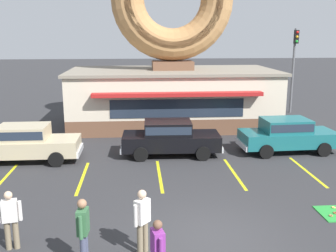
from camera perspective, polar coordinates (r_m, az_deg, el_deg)
The scene contains 19 objects.
ground_plane at distance 11.21m, azimuth 6.29°, elevation -15.91°, with size 160.00×160.00×0.00m, color #2D2D30.
donut_shop_building at distance 23.71m, azimuth 0.65°, elevation 9.11°, with size 12.30×6.75×10.96m.
mini_donut_near_right at distance 13.47m, azimuth 23.08°, elevation -11.52°, with size 0.13×0.13×0.04m, color brown.
mini_donut_far_centre at distance 13.84m, azimuth 22.91°, elevation -10.83°, with size 0.13×0.13×0.04m, color #E5C666.
mini_donut_far_right at distance 13.23m, azimuth 22.58°, elevation -11.92°, with size 0.13×0.13×0.04m, color #A5724C.
car_black at distance 17.92m, azimuth 0.28°, elevation -1.55°, with size 4.62×2.10×1.60m.
car_champagne at distance 18.15m, azimuth -19.90°, elevation -2.17°, with size 4.57×1.99×1.60m.
car_teal at distance 19.24m, azimuth 16.89°, elevation -1.10°, with size 4.62×2.11×1.60m.
pedestrian_blue_sweater_man at distance 10.10m, azimuth -3.75°, elevation -13.23°, with size 0.43×0.47×1.71m.
pedestrian_leather_jacket_man at distance 9.79m, azimuth -12.20°, elevation -14.42°, with size 0.27×0.59×1.71m.
pedestrian_clipboard_woman at distance 11.05m, azimuth -21.92°, elevation -12.22°, with size 0.59×0.31×1.59m.
pedestrian_beanie_man at distance 8.93m, azimuth -1.49°, elevation -17.60°, with size 0.32×0.58×1.58m.
trash_bin at distance 22.97m, azimuth 15.38°, elevation 0.31°, with size 0.57×0.57×0.97m.
traffic_light_pole at distance 28.74m, azimuth 17.83°, elevation 9.14°, with size 0.28×0.47×5.80m.
parking_stripe_far_left at distance 16.42m, azimuth -22.80°, elevation -7.20°, with size 0.12×3.60×0.01m, color yellow.
parking_stripe_left at distance 15.74m, azimuth -12.29°, elevation -7.32°, with size 0.12×3.60×0.01m, color yellow.
parking_stripe_mid_left at distance 15.61m, azimuth -1.23°, elevation -7.18°, with size 0.12×3.60×0.01m, color yellow.
parking_stripe_centre at distance 16.05m, azimuth 9.60°, elevation -6.78°, with size 0.12×3.60×0.01m, color yellow.
parking_stripe_mid_right at distance 17.02m, azimuth 19.51°, elevation -6.21°, with size 0.12×3.60×0.01m, color yellow.
Camera 1 is at (-1.95, -9.61, 5.44)m, focal length 42.00 mm.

